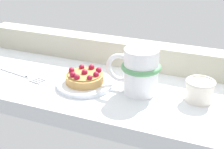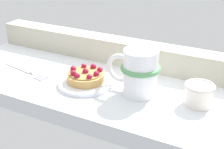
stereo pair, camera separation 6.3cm
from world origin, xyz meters
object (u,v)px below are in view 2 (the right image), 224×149
object	(u,v)px
dessert_fork	(25,71)
sugar_bowl	(199,94)
dessert_plate	(86,83)
coffee_mug	(139,72)
raspberry_tart	(86,76)

from	to	relation	value
dessert_fork	sugar_bowl	distance (cm)	44.03
dessert_plate	coffee_mug	size ratio (longest dim) A/B	1.04
coffee_mug	dessert_plate	bearing A→B (deg)	-171.29
dessert_plate	coffee_mug	world-z (taller)	coffee_mug
coffee_mug	raspberry_tart	bearing A→B (deg)	-171.34
raspberry_tart	sugar_bowl	bearing A→B (deg)	7.04
dessert_fork	raspberry_tart	bearing A→B (deg)	3.09
dessert_plate	dessert_fork	bearing A→B (deg)	-176.94
coffee_mug	sugar_bowl	world-z (taller)	coffee_mug
raspberry_tart	coffee_mug	world-z (taller)	coffee_mug
raspberry_tart	dessert_fork	distance (cm)	18.08
dessert_fork	dessert_plate	bearing A→B (deg)	3.06
dessert_fork	sugar_bowl	size ratio (longest dim) A/B	2.56
dessert_plate	dessert_fork	world-z (taller)	dessert_plate
sugar_bowl	dessert_plate	bearing A→B (deg)	-172.94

